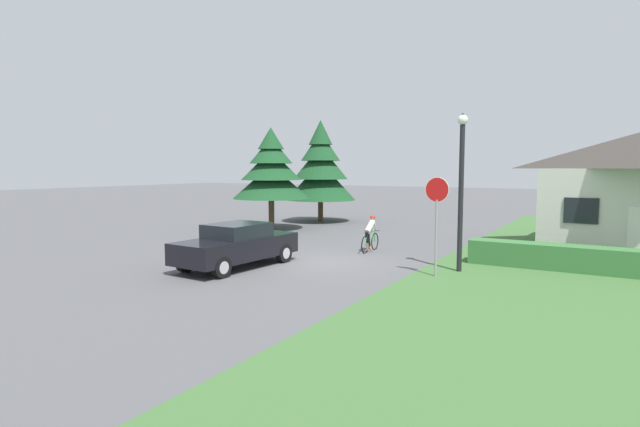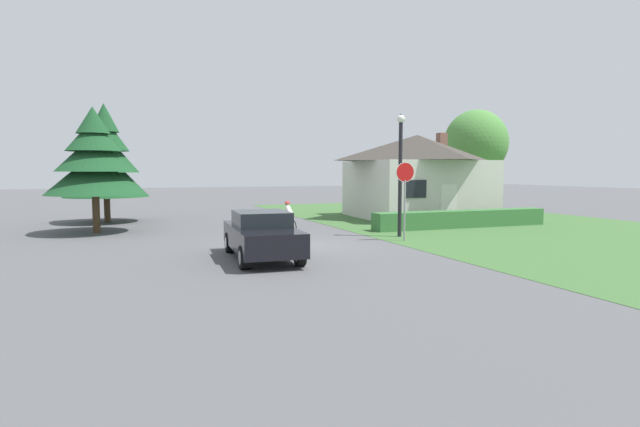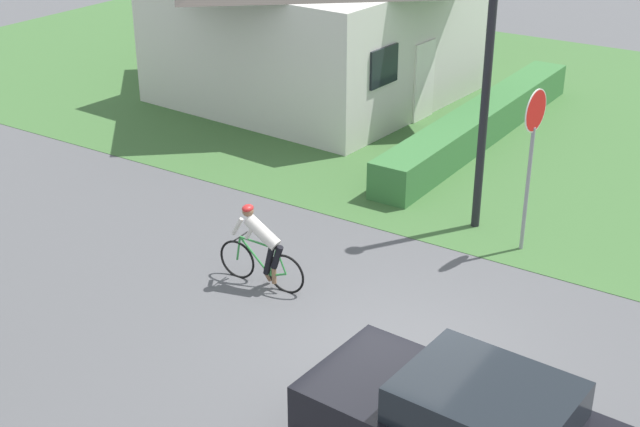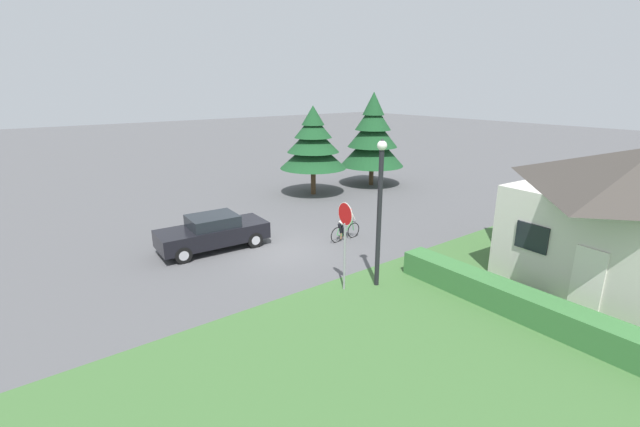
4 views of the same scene
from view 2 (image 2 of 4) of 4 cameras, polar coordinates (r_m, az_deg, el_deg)
The scene contains 11 objects.
ground_plane at distance 17.88m, azimuth -2.62°, elevation -3.74°, with size 140.00×140.00×0.00m, color #515154.
grass_verge_right at distance 27.06m, azimuth 18.43°, elevation -1.07°, with size 16.00×36.00×0.01m, color #3D6633.
cottage_house at distance 29.37m, azimuth 11.01°, elevation 4.34°, with size 7.65×7.82×4.96m.
hedge_row at distance 24.69m, azimuth 15.89°, elevation -0.61°, with size 9.19×0.90×0.81m, color #387038.
sedan_left_lane at distance 15.29m, azimuth -6.69°, elevation -2.44°, with size 2.01×4.54×1.46m.
cyclist at distance 20.84m, azimuth -3.51°, elevation -0.62°, with size 0.44×1.70×1.44m.
stop_sign at distance 19.35m, azimuth 9.69°, elevation 3.24°, with size 0.76×0.09×3.02m.
street_lamp at distance 20.50m, azimuth 9.17°, elevation 5.45°, with size 0.32×0.32×4.99m.
conifer_tall_near at distance 23.68m, azimuth -24.40°, elevation 5.51°, with size 4.10×4.10×5.44m.
conifer_tall_far at distance 28.42m, azimuth -23.32°, elevation 5.54°, with size 4.27×4.27×6.19m.
deciduous_tree_right at distance 34.97m, azimuth 17.38°, elevation 7.69°, with size 4.15×4.15×6.74m.
Camera 2 is at (-5.56, -16.79, 2.65)m, focal length 28.00 mm.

